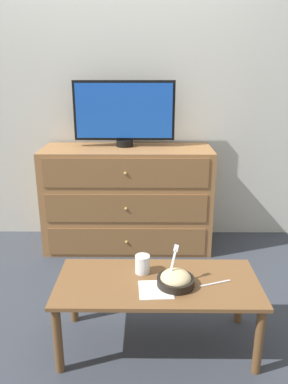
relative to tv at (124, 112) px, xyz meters
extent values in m
plane|color=#383D47|center=(-0.04, 0.19, -1.10)|extent=(12.00, 12.00, 0.00)
cube|color=silver|center=(-0.04, 0.21, 0.20)|extent=(12.00, 0.05, 2.60)
cube|color=#9E6B3D|center=(0.02, -0.07, -0.68)|extent=(1.33, 0.45, 0.83)
cube|color=brown|center=(0.02, -0.30, -0.96)|extent=(1.22, 0.01, 0.22)
sphere|color=tan|center=(0.02, -0.31, -0.96)|extent=(0.02, 0.02, 0.02)
cube|color=brown|center=(0.02, -0.30, -0.68)|extent=(1.22, 0.01, 0.22)
sphere|color=tan|center=(0.02, -0.31, -0.68)|extent=(0.02, 0.02, 0.02)
cube|color=brown|center=(0.02, -0.30, -0.40)|extent=(1.22, 0.01, 0.22)
sphere|color=tan|center=(0.02, -0.31, -0.40)|extent=(0.02, 0.02, 0.02)
cylinder|color=black|center=(0.00, 0.00, -0.24)|extent=(0.13, 0.13, 0.05)
cube|color=black|center=(0.00, 0.00, 0.01)|extent=(0.78, 0.04, 0.46)
cube|color=blue|center=(0.00, -0.02, 0.01)|extent=(0.74, 0.01, 0.42)
cube|color=brown|center=(0.23, -1.27, -0.72)|extent=(1.04, 0.46, 0.02)
cylinder|color=brown|center=(-0.25, -1.46, -0.91)|extent=(0.04, 0.04, 0.37)
cylinder|color=brown|center=(0.72, -1.46, -0.91)|extent=(0.04, 0.04, 0.37)
cylinder|color=brown|center=(-0.25, -1.07, -0.91)|extent=(0.04, 0.04, 0.37)
cylinder|color=brown|center=(0.72, -1.07, -0.91)|extent=(0.04, 0.04, 0.37)
cylinder|color=black|center=(0.32, -1.30, -0.69)|extent=(0.19, 0.19, 0.04)
ellipsoid|color=beige|center=(0.32, -1.30, -0.67)|extent=(0.15, 0.15, 0.08)
cube|color=silver|center=(0.30, -1.29, -0.61)|extent=(0.05, 0.07, 0.16)
cube|color=silver|center=(0.33, -1.26, -0.53)|extent=(0.03, 0.03, 0.03)
cylinder|color=#9E6638|center=(0.16, -1.18, -0.68)|extent=(0.07, 0.07, 0.06)
cylinder|color=white|center=(0.16, -1.18, -0.66)|extent=(0.08, 0.08, 0.10)
cube|color=white|center=(0.22, -1.35, -0.71)|extent=(0.18, 0.18, 0.00)
cube|color=silver|center=(0.53, -1.29, -0.71)|extent=(0.16, 0.07, 0.01)
camera|label=1|loc=(0.18, -2.94, 0.33)|focal=35.00mm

